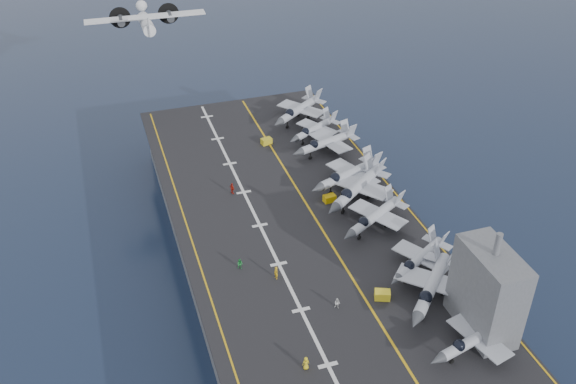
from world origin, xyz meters
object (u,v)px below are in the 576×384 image
object	(u,v)px
island_superstructure	(489,282)
transport_plane	(146,24)
tow_cart_a	(382,295)
fighter_jet_0	(476,338)

from	to	relation	value
island_superstructure	transport_plane	bearing A→B (deg)	110.52
island_superstructure	tow_cart_a	distance (m)	14.75
fighter_jet_0	tow_cart_a	size ratio (longest dim) A/B	5.93
transport_plane	tow_cart_a	bearing A→B (deg)	-74.16
island_superstructure	fighter_jet_0	bearing A→B (deg)	-131.55
tow_cart_a	transport_plane	xyz separation A→B (m)	(-20.30, 71.56, 16.77)
tow_cart_a	transport_plane	size ratio (longest dim) A/B	0.10
fighter_jet_0	tow_cart_a	distance (m)	13.97
tow_cart_a	transport_plane	distance (m)	76.25
tow_cart_a	transport_plane	bearing A→B (deg)	105.84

